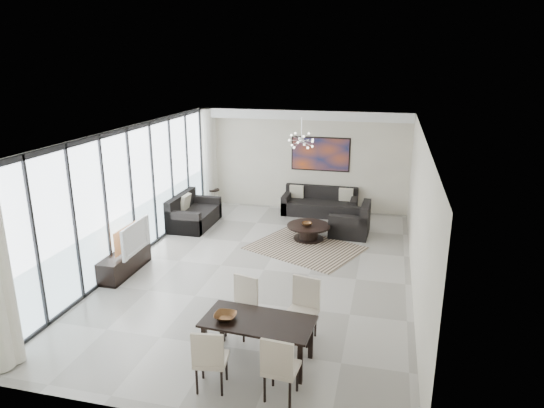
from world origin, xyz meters
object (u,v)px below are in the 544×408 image
(dining_table, at_px, (258,326))
(sofa_main, at_px, (320,205))
(coffee_table, at_px, (309,231))
(tv_console, at_px, (125,262))
(television, at_px, (131,237))

(dining_table, bearing_deg, sofa_main, 91.16)
(coffee_table, relative_size, tv_console, 0.72)
(tv_console, relative_size, dining_table, 0.90)
(coffee_table, distance_m, tv_console, 4.38)
(sofa_main, xyz_separation_m, dining_table, (0.15, -7.17, 0.32))
(dining_table, bearing_deg, television, 144.93)
(coffee_table, xyz_separation_m, sofa_main, (-0.03, 2.07, 0.05))
(coffee_table, bearing_deg, sofa_main, 90.73)
(tv_console, xyz_separation_m, television, (0.16, 0.04, 0.55))
(sofa_main, distance_m, dining_table, 7.18)
(coffee_table, height_order, sofa_main, sofa_main)
(sofa_main, xyz_separation_m, tv_console, (-3.34, -4.87, -0.02))
(coffee_table, relative_size, sofa_main, 0.51)
(coffee_table, bearing_deg, tv_console, -140.26)
(tv_console, bearing_deg, sofa_main, 55.56)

